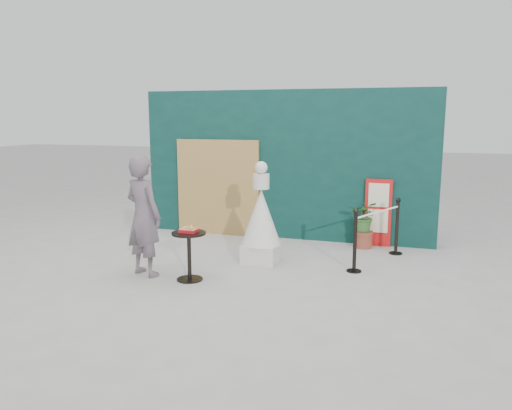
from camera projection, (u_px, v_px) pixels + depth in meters
ground at (232, 284)px, 7.47m from camera, size 60.00×60.00×0.00m
back_wall at (285, 165)px, 10.16m from camera, size 6.00×0.30×3.00m
bamboo_fence at (218, 188)px, 10.47m from camera, size 1.80×0.08×2.00m
woman at (143, 216)px, 7.76m from camera, size 0.80×0.66×1.89m
menu_board at (378, 213)px, 9.56m from camera, size 0.50×0.07×1.30m
statue at (261, 221)px, 8.50m from camera, size 0.68×0.68×1.74m
cafe_table at (189, 248)px, 7.57m from camera, size 0.52×0.52×0.75m
food_basket at (189, 230)px, 7.53m from camera, size 0.26×0.19×0.11m
planter at (364, 220)px, 9.44m from camera, size 0.54×0.47×0.91m
stanchion_barrier at (377, 234)px, 8.50m from camera, size 0.84×1.54×1.03m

